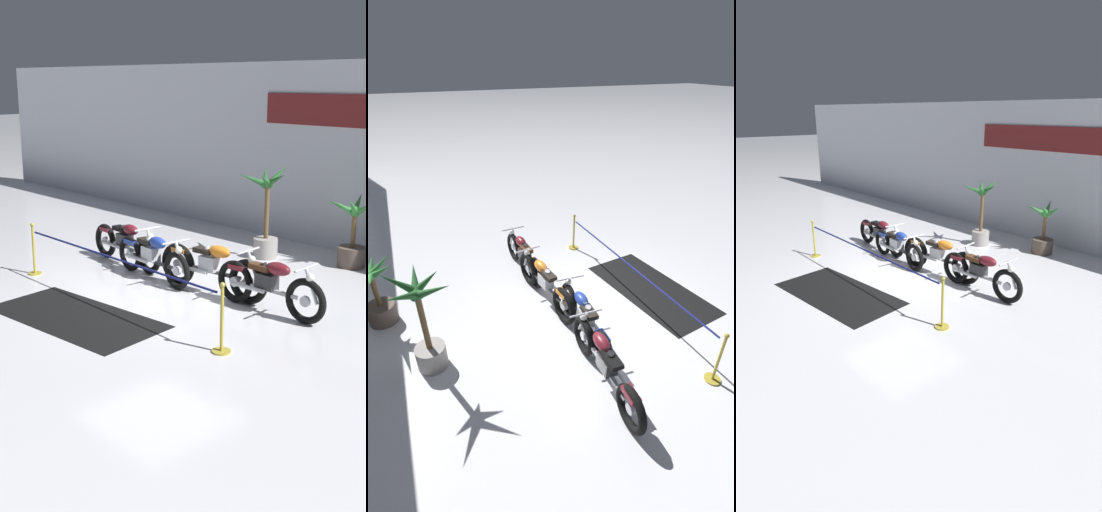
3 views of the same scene
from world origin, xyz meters
The scene contains 11 objects.
ground_plane centered at (0.00, 0.00, 0.00)m, with size 120.00×120.00×0.00m, color silver.
back_wall centered at (0.00, 5.12, 2.10)m, with size 28.00×0.29×4.20m.
motorcycle_maroon_0 centered at (-1.93, 0.73, 0.46)m, with size 2.37×0.62×0.95m.
motorcycle_blue_1 centered at (-0.76, 0.47, 0.47)m, with size 2.27×0.62×0.93m.
motorcycle_orange_2 centered at (0.62, 0.72, 0.48)m, with size 2.46×0.62×0.98m.
motorcycle_maroon_3 centered at (1.97, 0.71, 0.47)m, with size 2.23×0.62×0.96m.
potted_palm_left_of_row centered at (1.34, 4.11, 0.61)m, with size 1.12×0.93×1.57m.
potted_palm_right_of_row centered at (-0.33, 3.33, 0.83)m, with size 1.04×1.05×2.07m.
stanchion_far_left centered at (-1.15, -1.04, 0.66)m, with size 5.26×0.28×1.05m.
stanchion_mid_left centered at (2.58, -1.04, 0.36)m, with size 0.28×0.28×1.05m.
floor_banner centered at (-0.04, -1.79, 0.00)m, with size 3.07×1.51×0.01m, color black.
Camera 3 is at (7.39, -5.71, 3.89)m, focal length 28.00 mm.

